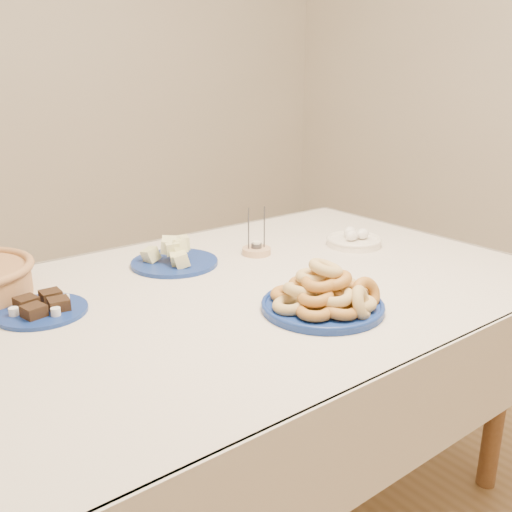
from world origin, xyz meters
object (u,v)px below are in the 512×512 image
dining_table (245,321)px  donut_platter (325,296)px  melon_plate (174,257)px  brownie_plate (42,308)px  egg_bowl (354,240)px  candle_holder (256,250)px

dining_table → donut_platter: (0.06, -0.25, 0.14)m
melon_plate → brownie_plate: bearing=-165.0°
melon_plate → egg_bowl: (0.58, -0.20, -0.01)m
candle_holder → egg_bowl: size_ratio=0.82×
dining_table → donut_platter: size_ratio=4.26×
donut_platter → egg_bowl: size_ratio=2.11×
melon_plate → egg_bowl: bearing=-18.5°
donut_platter → melon_plate: donut_platter is taller
melon_plate → egg_bowl: melon_plate is taller
dining_table → melon_plate: 0.31m
dining_table → melon_plate: bearing=102.9°
donut_platter → egg_bowl: (0.46, 0.33, -0.02)m
donut_platter → melon_plate: (-0.12, 0.53, -0.01)m
brownie_plate → egg_bowl: (1.02, -0.08, 0.01)m
donut_platter → egg_bowl: donut_platter is taller
dining_table → melon_plate: size_ratio=5.60×
egg_bowl → brownie_plate: bearing=175.6°
brownie_plate → candle_holder: candle_holder is taller
brownie_plate → egg_bowl: 1.02m
donut_platter → egg_bowl: 0.57m
brownie_plate → donut_platter: bearing=-36.4°
brownie_plate → candle_holder: 0.70m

